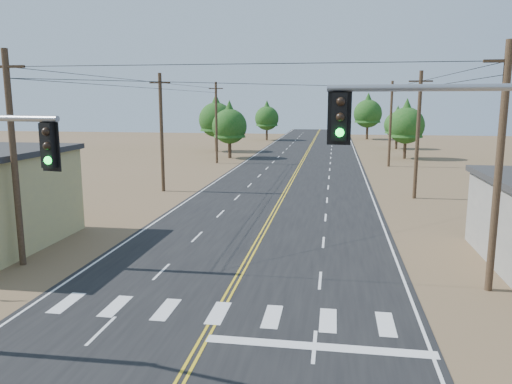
# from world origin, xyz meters

# --- Properties ---
(road) EXTENTS (15.00, 200.00, 0.02)m
(road) POSITION_xyz_m (0.00, 30.00, 0.01)
(road) COLOR black
(road) RESTS_ON ground
(utility_pole_left_near) EXTENTS (1.80, 0.30, 10.00)m
(utility_pole_left_near) POSITION_xyz_m (-10.50, 12.00, 5.12)
(utility_pole_left_near) COLOR #4C3826
(utility_pole_left_near) RESTS_ON ground
(utility_pole_left_mid) EXTENTS (1.80, 0.30, 10.00)m
(utility_pole_left_mid) POSITION_xyz_m (-10.50, 32.00, 5.12)
(utility_pole_left_mid) COLOR #4C3826
(utility_pole_left_mid) RESTS_ON ground
(utility_pole_left_far) EXTENTS (1.80, 0.30, 10.00)m
(utility_pole_left_far) POSITION_xyz_m (-10.50, 52.00, 5.12)
(utility_pole_left_far) COLOR #4C3826
(utility_pole_left_far) RESTS_ON ground
(utility_pole_right_near) EXTENTS (1.80, 0.30, 10.00)m
(utility_pole_right_near) POSITION_xyz_m (10.50, 12.00, 5.12)
(utility_pole_right_near) COLOR #4C3826
(utility_pole_right_near) RESTS_ON ground
(utility_pole_right_mid) EXTENTS (1.80, 0.30, 10.00)m
(utility_pole_right_mid) POSITION_xyz_m (10.50, 32.00, 5.12)
(utility_pole_right_mid) COLOR #4C3826
(utility_pole_right_mid) RESTS_ON ground
(utility_pole_right_far) EXTENTS (1.80, 0.30, 10.00)m
(utility_pole_right_far) POSITION_xyz_m (10.50, 52.00, 5.12)
(utility_pole_right_far) COLOR #4C3826
(utility_pole_right_far) RESTS_ON ground
(tree_left_near) EXTENTS (4.71, 4.71, 7.85)m
(tree_left_near) POSITION_xyz_m (-10.07, 57.86, 4.80)
(tree_left_near) COLOR #3F2D1E
(tree_left_near) RESTS_ON ground
(tree_left_mid) EXTENTS (5.29, 5.29, 8.82)m
(tree_left_mid) POSITION_xyz_m (-14.00, 66.53, 5.40)
(tree_left_mid) COLOR #3F2D1E
(tree_left_mid) RESTS_ON ground
(tree_left_far) EXTENTS (4.72, 4.72, 7.87)m
(tree_left_far) POSITION_xyz_m (-9.31, 89.92, 4.81)
(tree_left_far) COLOR #3F2D1E
(tree_left_far) RESTS_ON ground
(tree_right_near) EXTENTS (4.87, 4.87, 8.11)m
(tree_right_near) POSITION_xyz_m (13.45, 60.67, 4.96)
(tree_right_near) COLOR #3F2D1E
(tree_right_near) RESTS_ON ground
(tree_right_mid) EXTENTS (4.21, 4.21, 7.02)m
(tree_right_mid) POSITION_xyz_m (14.00, 75.01, 4.29)
(tree_right_mid) COLOR #3F2D1E
(tree_right_mid) RESTS_ON ground
(tree_right_far) EXTENTS (5.64, 5.64, 9.41)m
(tree_right_far) POSITION_xyz_m (10.55, 95.37, 5.75)
(tree_right_far) COLOR #3F2D1E
(tree_right_far) RESTS_ON ground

